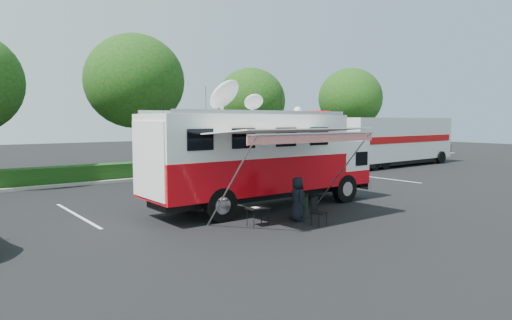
{
  "coord_description": "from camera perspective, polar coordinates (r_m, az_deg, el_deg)",
  "views": [
    {
      "loc": [
        -11.3,
        -14.39,
        3.54
      ],
      "look_at": [
        0.0,
        0.5,
        1.9
      ],
      "focal_mm": 32.0,
      "sensor_mm": 36.0,
      "label": 1
    }
  ],
  "objects": [
    {
      "name": "back_border",
      "position": [
        30.03,
        -12.78,
        7.68
      ],
      "size": [
        60.0,
        6.14,
        8.87
      ],
      "color": "#9E998E",
      "rests_on": "ground_plane"
    },
    {
      "name": "awning",
      "position": [
        15.48,
        4.62,
        3.38
      ],
      "size": [
        5.47,
        2.81,
        3.3
      ],
      "color": "silver",
      "rests_on": "ground_plane"
    },
    {
      "name": "folding_table",
      "position": [
        15.31,
        0.21,
        -6.14
      ],
      "size": [
        0.78,
        0.59,
        0.63
      ],
      "color": "black",
      "rests_on": "ground_plane"
    },
    {
      "name": "ground_plane",
      "position": [
        18.63,
        0.93,
        -5.94
      ],
      "size": [
        120.0,
        120.0,
        0.0
      ],
      "primitive_type": "plane",
      "color": "black",
      "rests_on": "ground"
    },
    {
      "name": "semi_trailer",
      "position": [
        36.93,
        17.09,
        2.33
      ],
      "size": [
        12.13,
        2.99,
        3.71
      ],
      "color": "silver",
      "rests_on": "ground_plane"
    },
    {
      "name": "person",
      "position": [
        16.26,
        5.17,
        -7.58
      ],
      "size": [
        0.68,
        0.86,
        1.56
      ],
      "primitive_type": "imported",
      "rotation": [
        0.0,
        0.0,
        1.3
      ],
      "color": "black",
      "rests_on": "ground_plane"
    },
    {
      "name": "stall_lines",
      "position": [
        20.77,
        -5.29,
        -4.81
      ],
      "size": [
        24.12,
        5.5,
        0.01
      ],
      "color": "silver",
      "rests_on": "ground_plane"
    },
    {
      "name": "folding_chair",
      "position": [
        15.52,
        7.6,
        -6.1
      ],
      "size": [
        0.57,
        0.6,
        0.95
      ],
      "color": "black",
      "rests_on": "ground_plane"
    },
    {
      "name": "trash_bin",
      "position": [
        16.78,
        5.66,
        -5.74
      ],
      "size": [
        0.55,
        0.55,
        0.82
      ],
      "color": "black",
      "rests_on": "ground_plane"
    },
    {
      "name": "command_truck",
      "position": [
        18.3,
        0.73,
        0.38
      ],
      "size": [
        10.02,
        2.76,
        4.81
      ],
      "color": "black",
      "rests_on": "ground_plane"
    }
  ]
}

